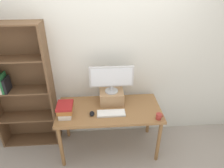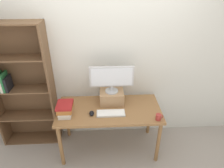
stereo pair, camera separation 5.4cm
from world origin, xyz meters
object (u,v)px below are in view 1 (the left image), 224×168
Objects in this scene: coffee_mug at (159,116)px; computer_mouse at (92,114)px; book_stack at (65,109)px; desk at (109,113)px; computer_monitor at (112,78)px; bookshelf_unit at (20,89)px; riser_box at (112,97)px; keyboard at (111,113)px.

computer_mouse is at bearing 170.16° from coffee_mug.
coffee_mug is (1.20, -0.17, -0.04)m from book_stack.
computer_monitor reaches higher than desk.
computer_mouse is at bearing -20.61° from bookshelf_unit.
bookshelf_unit is at bearing 174.98° from computer_monitor.
riser_box is at bearing 43.75° from computer_mouse.
riser_box is 3.20× the size of computer_mouse.
computer_mouse is 0.41× the size of book_stack.
keyboard is 3.60× the size of computer_mouse.
computer_mouse is (-0.28, -0.27, -0.07)m from riser_box.
keyboard is 0.25m from computer_mouse.
computer_monitor is 5.74× the size of computer_mouse.
keyboard is at bearing 166.58° from coffee_mug.
book_stack is at bearing -158.75° from riser_box.
computer_mouse is (1.00, -0.38, -0.20)m from bookshelf_unit.
coffee_mug is (0.60, -0.14, 0.03)m from keyboard.
desk is 14.46× the size of coffee_mug.
bookshelf_unit is 1.29m from riser_box.
computer_monitor reaches higher than computer_mouse.
riser_box reaches higher than coffee_mug.
book_stack is (0.66, -0.35, -0.14)m from bookshelf_unit.
keyboard is 0.60m from book_stack.
computer_monitor is at bearing 84.87° from keyboard.
computer_monitor is 0.79m from coffee_mug.
riser_box is at bearing 21.25° from book_stack.
coffee_mug is at bearing -22.61° from desk.
bookshelf_unit is 5.59× the size of riser_box.
riser_box is at bearing 144.28° from coffee_mug.
computer_mouse reaches higher than keyboard.
computer_mouse is at bearing -4.27° from book_stack.
bookshelf_unit is 1.94m from coffee_mug.
book_stack reaches higher than keyboard.
riser_box is 0.89× the size of keyboard.
computer_monitor is at bearing -5.02° from bookshelf_unit.
desk is 0.50m from computer_monitor.
computer_monitor is 6.09× the size of coffee_mug.
computer_monitor is 0.47m from keyboard.
keyboard is at bearing -95.13° from computer_monitor.
riser_box reaches higher than desk.
riser_box reaches higher than computer_mouse.
keyboard is at bearing -2.93° from book_stack.
bookshelf_unit is at bearing 163.09° from keyboard.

